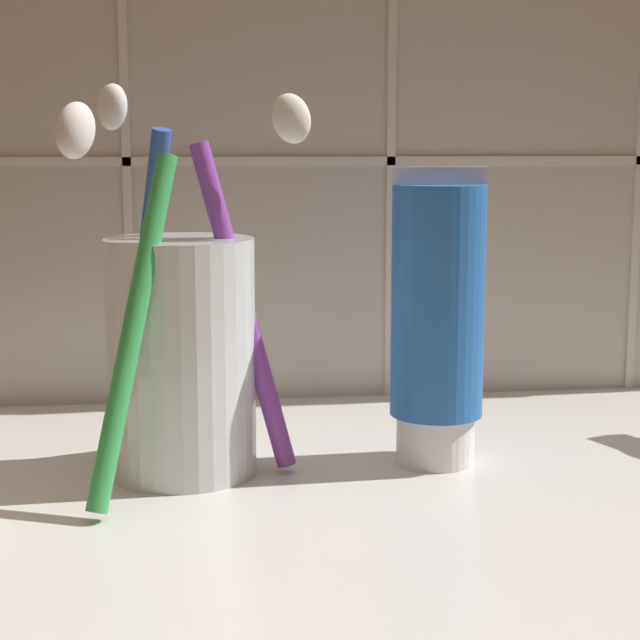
# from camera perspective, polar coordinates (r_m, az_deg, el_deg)

# --- Properties ---
(sink_counter) EXTENTS (0.61, 0.40, 0.02)m
(sink_counter) POSITION_cam_1_polar(r_m,az_deg,el_deg) (0.47, 6.37, -10.84)
(sink_counter) COLOR silver
(sink_counter) RESTS_ON ground
(tile_wall_backsplash) EXTENTS (0.71, 0.02, 0.42)m
(tile_wall_backsplash) POSITION_cam_1_polar(r_m,az_deg,el_deg) (0.64, 2.33, 13.06)
(tile_wall_backsplash) COLOR #B7B2A8
(tile_wall_backsplash) RESTS_ON ground
(toothbrush_cup) EXTENTS (0.11, 0.13, 0.18)m
(toothbrush_cup) POSITION_cam_1_polar(r_m,az_deg,el_deg) (0.49, -7.45, -1.49)
(toothbrush_cup) COLOR silver
(toothbrush_cup) RESTS_ON sink_counter
(toothpaste_tube) EXTENTS (0.05, 0.04, 0.14)m
(toothpaste_tube) POSITION_cam_1_polar(r_m,az_deg,el_deg) (0.50, 6.29, 0.03)
(toothpaste_tube) COLOR white
(toothpaste_tube) RESTS_ON sink_counter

